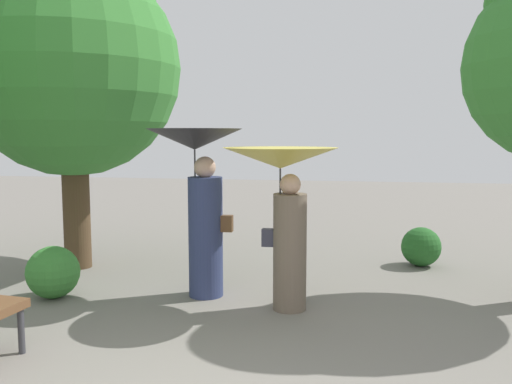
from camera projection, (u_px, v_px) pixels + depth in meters
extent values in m
cylinder|color=navy|center=(206.00, 237.00, 6.50)|extent=(0.42, 0.42, 1.47)
sphere|color=tan|center=(205.00, 167.00, 6.40)|extent=(0.26, 0.26, 0.26)
cylinder|color=#333338|center=(195.00, 184.00, 6.45)|extent=(0.02, 0.02, 0.84)
cone|color=black|center=(195.00, 139.00, 6.39)|extent=(1.16, 1.16, 0.25)
cube|color=brown|center=(227.00, 223.00, 6.42)|extent=(0.14, 0.10, 0.20)
cylinder|color=#6B5B4C|center=(290.00, 252.00, 5.99)|extent=(0.38, 0.38, 1.33)
sphere|color=tan|center=(290.00, 184.00, 5.91)|extent=(0.24, 0.24, 0.24)
cylinder|color=#333338|center=(280.00, 201.00, 5.95)|extent=(0.02, 0.02, 0.74)
cone|color=#D8C64C|center=(280.00, 158.00, 5.90)|extent=(1.29, 1.29, 0.23)
cube|color=#333342|center=(268.00, 237.00, 6.02)|extent=(0.14, 0.10, 0.20)
cylinder|color=#38383D|center=(21.00, 330.00, 4.81)|extent=(0.06, 0.06, 0.44)
cylinder|color=#4C3823|center=(74.00, 136.00, 7.76)|extent=(0.39, 0.39, 3.93)
sphere|color=#387F33|center=(71.00, 68.00, 7.66)|extent=(3.14, 3.14, 3.14)
sphere|color=#387F33|center=(69.00, 12.00, 7.57)|extent=(2.51, 2.51, 2.51)
sphere|color=#387F33|center=(53.00, 272.00, 6.44)|extent=(0.64, 0.64, 0.64)
sphere|color=#235B23|center=(421.00, 247.00, 8.01)|extent=(0.59, 0.59, 0.59)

